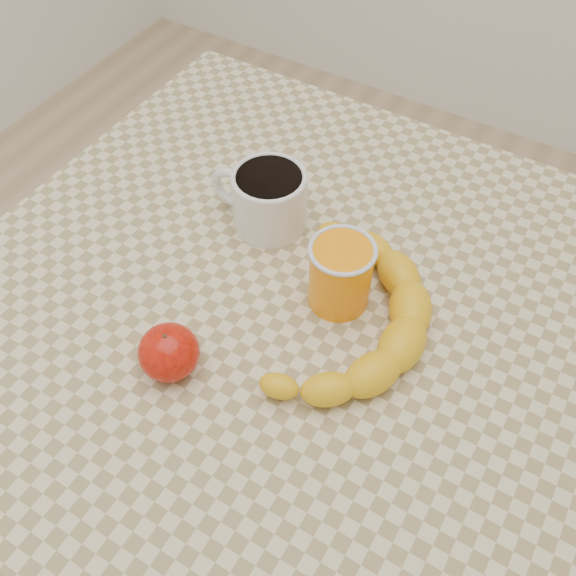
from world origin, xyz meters
The scene contains 6 objects.
ground centered at (0.00, 0.00, 0.00)m, with size 3.00×3.00×0.00m, color tan.
table centered at (0.00, 0.00, 0.66)m, with size 0.80×0.80×0.75m.
coffee_mug centered at (-0.09, 0.10, 0.79)m, with size 0.14×0.10×0.08m.
orange_juice_glass centered at (0.05, 0.03, 0.80)m, with size 0.08×0.08×0.09m.
apple centered at (-0.06, -0.15, 0.78)m, with size 0.07×0.07×0.06m.
banana centered at (0.08, 0.00, 0.77)m, with size 0.23×0.32×0.05m, color yellow, non-canonical shape.
Camera 1 is at (0.24, -0.41, 1.36)m, focal length 40.00 mm.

